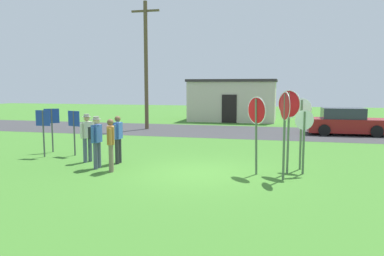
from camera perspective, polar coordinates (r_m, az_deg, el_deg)
The scene contains 17 objects.
ground_plane at distance 11.86m, azimuth 0.93°, elevation -6.89°, with size 80.00×80.00×0.00m, color #3D7528.
street_asphalt at distance 22.61m, azimuth 7.23°, elevation -0.55°, with size 60.00×6.40×0.01m, color #38383A.
building_background at distance 29.88m, azimuth 6.29°, elevation 4.27°, with size 6.76×4.35×3.25m.
utility_pole at distance 23.93m, azimuth -7.03°, elevation 9.78°, with size 1.80×0.24×7.94m.
parked_car_on_street at distance 22.77m, azimuth 22.44°, elevation 0.79°, with size 4.36×2.13×1.51m.
stop_sign_far_back at distance 11.57m, azimuth 9.80°, elevation 1.06°, with size 0.60×0.64×2.41m.
stop_sign_leaning_left at distance 11.03m, azimuth 13.94°, elevation 1.32°, with size 0.28×0.80×2.58m.
stop_sign_low_front at distance 12.63m, azimuth 16.33°, elevation 0.88°, with size 0.63×0.23×2.34m.
stop_sign_center_cluster at distance 12.01m, azimuth 16.71°, elevation -0.52°, with size 0.57×0.26×2.00m.
stop_sign_rear_right at distance 11.87m, azimuth 14.54°, elevation 1.80°, with size 0.67×0.57×2.61m.
person_in_teal at distance 12.20m, azimuth -12.28°, elevation -2.11°, with size 0.34×0.53×1.69m.
person_holding_notes at distance 13.42m, azimuth -11.23°, elevation -1.32°, with size 0.23×0.57×1.69m.
person_with_sunhat at distance 13.92m, azimuth -15.70°, elevation -1.02°, with size 0.34×0.53×1.74m.
person_on_left at distance 12.74m, azimuth -14.41°, elevation -1.54°, with size 0.40×0.57×1.74m.
info_panel_leftmost at distance 16.45m, azimuth -20.60°, elevation 0.83°, with size 0.52×0.34×1.80m.
info_panel_middle at distance 15.35m, azimuth -17.55°, elevation 0.46°, with size 0.58×0.19×1.76m.
info_panel_rightmost at distance 15.42m, azimuth -21.75°, elevation 0.46°, with size 0.60×0.06×1.81m.
Camera 1 is at (2.59, -11.25, 2.73)m, focal length 34.97 mm.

